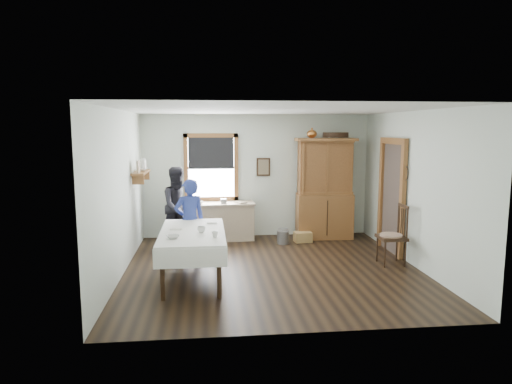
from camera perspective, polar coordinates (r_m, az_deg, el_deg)
The scene contains 20 objects.
room at distance 7.67m, azimuth 2.07°, elevation 0.10°, with size 5.01×5.01×2.70m.
window at distance 10.01m, azimuth -5.63°, elevation 3.55°, with size 1.18×0.07×1.48m.
doorway at distance 9.17m, azimuth 16.66°, elevation -0.12°, with size 0.09×1.14×2.22m.
wall_shelf at distance 9.18m, azimuth -14.16°, elevation 2.57°, with size 0.24×1.00×0.44m.
framed_picture at distance 10.09m, azimuth 0.93°, elevation 3.15°, with size 0.30×0.04×0.40m, color #301F11.
rug_beater at distance 8.60m, azimuth 18.18°, elevation 3.04°, with size 0.27×0.27×0.01m, color black.
work_counter at distance 9.89m, azimuth -4.36°, elevation -3.68°, with size 1.42×0.54×0.81m, color tan.
china_hutch at distance 10.06m, azimuth 8.58°, elevation 0.44°, with size 1.29×0.61×2.19m, color #94602D.
dining_table at distance 7.39m, azimuth -7.91°, elevation -7.84°, with size 1.04×1.98×0.79m, color white.
spindle_chair at distance 8.43m, azimuth 16.60°, elevation -5.11°, with size 0.50×0.50×1.08m, color #301F11.
pail at distance 9.60m, azimuth 3.39°, elevation -5.68°, with size 0.25×0.25×0.27m, color gray.
wicker_basket at distance 9.80m, azimuth 5.87°, elevation -5.60°, with size 0.36×0.25×0.21m, color #9F7A48.
woman_blue at distance 8.25m, azimuth -8.28°, elevation -3.99°, with size 0.51×0.34×1.40m, color navy.
figure_dark at distance 9.46m, azimuth -9.61°, elevation -2.16°, with size 0.73×0.57×1.51m, color black.
table_cup_a at distance 7.16m, azimuth -6.85°, elevation -4.67°, with size 0.12×0.12×0.10m, color silver.
table_cup_b at distance 6.83m, azimuth -5.17°, elevation -5.28°, with size 0.10×0.10×0.09m, color silver.
table_bowl at distance 6.85m, azimuth -10.36°, elevation -5.52°, with size 0.21×0.21×0.05m, color silver.
counter_book at distance 9.74m, azimuth -2.43°, elevation -1.34°, with size 0.16×0.22×0.02m, color #6F624A.
counter_bowl at distance 9.70m, azimuth -7.13°, elevation -1.33°, with size 0.18×0.18×0.06m, color silver.
shelf_bowl at distance 9.19m, azimuth -14.15°, elevation 2.72°, with size 0.22×0.22×0.05m, color silver.
Camera 1 is at (-1.08, -7.52, 2.40)m, focal length 32.00 mm.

